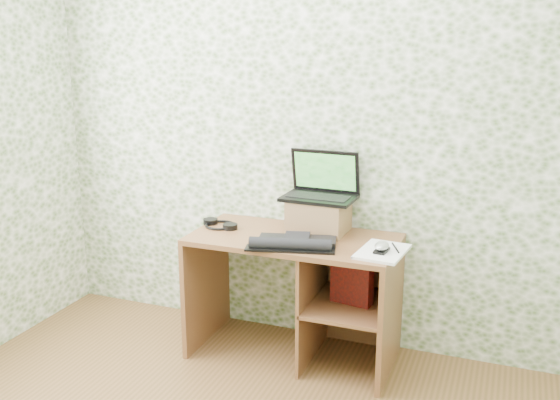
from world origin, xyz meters
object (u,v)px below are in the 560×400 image
at_px(riser, 319,216).
at_px(keyboard, 294,243).
at_px(laptop, 321,187).
at_px(desk, 308,280).
at_px(notepad, 382,252).

distance_m(riser, keyboard, 0.32).
xyz_separation_m(riser, laptop, (0.00, 0.04, 0.16)).
height_order(riser, keyboard, riser).
height_order(desk, riser, riser).
xyz_separation_m(desk, laptop, (0.03, 0.16, 0.53)).
relative_size(desk, keyboard, 2.40).
xyz_separation_m(riser, notepad, (0.44, -0.24, -0.09)).
relative_size(laptop, keyboard, 0.85).
bearing_deg(desk, riser, 77.39).
bearing_deg(riser, laptop, 90.00).
distance_m(laptop, notepad, 0.58).
bearing_deg(riser, notepad, -28.64).
xyz_separation_m(laptop, keyboard, (-0.04, -0.36, -0.24)).
distance_m(keyboard, notepad, 0.48).
bearing_deg(keyboard, notepad, -5.17).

